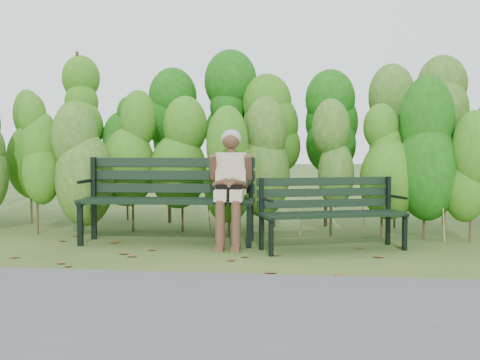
# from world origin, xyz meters

# --- Properties ---
(ground) EXTENTS (80.00, 80.00, 0.00)m
(ground) POSITION_xyz_m (0.00, 0.00, 0.00)
(ground) COLOR #29481B
(footpath) EXTENTS (60.00, 2.50, 0.01)m
(footpath) POSITION_xyz_m (0.00, -2.20, 0.01)
(footpath) COLOR #474749
(footpath) RESTS_ON ground
(hedge_band) EXTENTS (11.04, 1.67, 2.42)m
(hedge_band) POSITION_xyz_m (0.00, 1.86, 1.26)
(hedge_band) COLOR #47381E
(hedge_band) RESTS_ON ground
(leaf_litter) EXTENTS (5.09, 2.08, 0.01)m
(leaf_litter) POSITION_xyz_m (0.33, 0.06, 0.00)
(leaf_litter) COLOR brown
(leaf_litter) RESTS_ON ground
(bench_left) EXTENTS (2.01, 0.74, 0.99)m
(bench_left) POSITION_xyz_m (-0.87, 0.72, 0.58)
(bench_left) COLOR black
(bench_left) RESTS_ON ground
(bench_right) EXTENTS (1.63, 1.00, 0.78)m
(bench_right) POSITION_xyz_m (0.97, 0.47, 0.46)
(bench_right) COLOR black
(bench_right) RESTS_ON ground
(seated_woman) EXTENTS (0.49, 0.72, 1.31)m
(seated_woman) POSITION_xyz_m (-0.13, 0.56, 0.75)
(seated_woman) COLOR beige
(seated_woman) RESTS_ON ground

